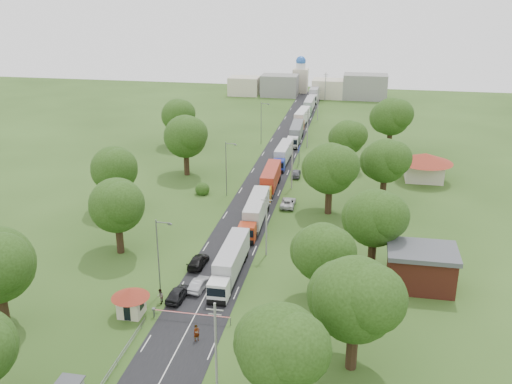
% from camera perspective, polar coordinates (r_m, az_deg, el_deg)
% --- Properties ---
extents(ground, '(260.00, 260.00, 0.00)m').
position_cam_1_polar(ground, '(88.00, -1.74, -4.00)').
color(ground, '#294517').
rests_on(ground, ground).
extents(road, '(8.00, 200.00, 0.04)m').
position_cam_1_polar(road, '(106.18, 0.56, 0.39)').
color(road, black).
rests_on(road, ground).
extents(boom_barrier, '(9.22, 0.35, 1.18)m').
position_cam_1_polar(boom_barrier, '(66.66, -7.60, -11.93)').
color(boom_barrier, slate).
rests_on(boom_barrier, ground).
extents(guard_booth, '(4.40, 4.40, 3.45)m').
position_cam_1_polar(guard_booth, '(67.89, -12.42, -10.36)').
color(guard_booth, beige).
rests_on(guard_booth, ground).
extents(guard_rail, '(0.10, 17.00, 1.70)m').
position_cam_1_polar(guard_rail, '(60.78, -14.00, -17.03)').
color(guard_rail, slate).
rests_on(guard_rail, ground).
extents(info_sign, '(0.12, 3.10, 4.10)m').
position_cam_1_polar(info_sign, '(118.67, 4.33, 4.03)').
color(info_sign, slate).
rests_on(info_sign, ground).
extents(pole_0, '(1.60, 0.24, 9.00)m').
position_cam_1_polar(pole_0, '(54.90, -4.04, -14.87)').
color(pole_0, gray).
rests_on(pole_0, ground).
extents(pole_1, '(1.60, 0.24, 9.00)m').
position_cam_1_polar(pole_1, '(78.86, 1.05, -3.27)').
color(pole_1, gray).
rests_on(pole_1, ground).
extents(pole_2, '(1.60, 0.24, 9.00)m').
position_cam_1_polar(pole_2, '(104.84, 3.63, 2.79)').
color(pole_2, gray).
rests_on(pole_2, ground).
extents(pole_3, '(1.60, 0.24, 9.00)m').
position_cam_1_polar(pole_3, '(131.65, 5.18, 6.41)').
color(pole_3, gray).
rests_on(pole_3, ground).
extents(pole_4, '(1.60, 0.24, 9.00)m').
position_cam_1_polar(pole_4, '(158.87, 6.22, 8.79)').
color(pole_4, gray).
rests_on(pole_4, ground).
extents(pole_5, '(1.60, 0.24, 9.00)m').
position_cam_1_polar(pole_5, '(186.32, 6.96, 10.48)').
color(pole_5, gray).
rests_on(pole_5, ground).
extents(lamp_0, '(2.03, 0.22, 10.00)m').
position_cam_1_polar(lamp_0, '(69.70, -9.65, -6.13)').
color(lamp_0, slate).
rests_on(lamp_0, ground).
extents(lamp_1, '(2.03, 0.22, 10.00)m').
position_cam_1_polar(lamp_1, '(100.79, -2.93, 2.59)').
color(lamp_1, slate).
rests_on(lamp_1, ground).
extents(lamp_2, '(2.03, 0.22, 10.00)m').
position_cam_1_polar(lamp_2, '(133.83, 0.58, 7.10)').
color(lamp_2, slate).
rests_on(lamp_2, ground).
extents(tree_0, '(8.80, 8.80, 11.07)m').
position_cam_1_polar(tree_0, '(50.09, 2.50, -15.17)').
color(tree_0, '#382616').
rests_on(tree_0, ground).
extents(tree_1, '(9.60, 9.60, 12.05)m').
position_cam_1_polar(tree_1, '(56.16, 9.89, -10.42)').
color(tree_1, '#382616').
rests_on(tree_1, ground).
extents(tree_2, '(8.00, 8.00, 10.10)m').
position_cam_1_polar(tree_2, '(67.39, 6.66, -5.94)').
color(tree_2, '#382616').
rests_on(tree_2, ground).
extents(tree_3, '(8.80, 8.80, 11.07)m').
position_cam_1_polar(tree_3, '(76.21, 11.77, -2.51)').
color(tree_3, '#382616').
rests_on(tree_3, ground).
extents(tree_4, '(9.60, 9.60, 12.05)m').
position_cam_1_polar(tree_4, '(92.98, 7.41, 2.39)').
color(tree_4, '#382616').
rests_on(tree_4, ground).
extents(tree_5, '(8.80, 8.80, 11.07)m').
position_cam_1_polar(tree_5, '(100.79, 12.81, 3.09)').
color(tree_5, '#382616').
rests_on(tree_5, ground).
extents(tree_6, '(8.00, 8.00, 10.10)m').
position_cam_1_polar(tree_6, '(117.23, 9.16, 5.45)').
color(tree_6, '#382616').
rests_on(tree_6, ground).
extents(tree_7, '(9.60, 9.60, 12.05)m').
position_cam_1_polar(tree_7, '(131.68, 13.37, 7.36)').
color(tree_7, '#382616').
rests_on(tree_7, ground).
extents(tree_10, '(8.80, 8.80, 11.07)m').
position_cam_1_polar(tree_10, '(81.11, -13.72, -1.25)').
color(tree_10, '#382616').
rests_on(tree_10, ground).
extents(tree_11, '(8.80, 8.80, 11.07)m').
position_cam_1_polar(tree_11, '(96.74, -13.97, 2.27)').
color(tree_11, '#382616').
rests_on(tree_11, ground).
extents(tree_12, '(9.60, 9.60, 12.05)m').
position_cam_1_polar(tree_12, '(112.35, -7.06, 5.56)').
color(tree_12, '#382616').
rests_on(tree_12, ground).
extents(tree_13, '(8.80, 8.80, 11.07)m').
position_cam_1_polar(tree_13, '(133.38, -7.78, 7.61)').
color(tree_13, '#382616').
rests_on(tree_13, ground).
extents(house_brick, '(8.60, 6.60, 5.20)m').
position_cam_1_polar(house_brick, '(74.80, 16.17, -7.25)').
color(house_brick, maroon).
rests_on(house_brick, ground).
extents(house_cream, '(10.08, 10.08, 5.80)m').
position_cam_1_polar(house_cream, '(113.75, 16.56, 2.83)').
color(house_cream, beige).
rests_on(house_cream, ground).
extents(distant_town, '(52.00, 8.00, 8.00)m').
position_cam_1_polar(distant_town, '(191.81, 5.59, 10.45)').
color(distant_town, gray).
rests_on(distant_town, ground).
extents(church, '(5.00, 5.00, 12.30)m').
position_cam_1_polar(church, '(199.81, 4.47, 11.44)').
color(church, beige).
rests_on(church, ground).
extents(truck_0, '(2.54, 14.47, 4.01)m').
position_cam_1_polar(truck_0, '(74.34, -2.60, -7.02)').
color(truck_0, white).
rests_on(truck_0, ground).
extents(truck_1, '(2.96, 14.92, 4.13)m').
position_cam_1_polar(truck_1, '(89.44, -0.07, -2.04)').
color(truck_1, '#A52F12').
rests_on(truck_1, ground).
extents(truck_2, '(2.83, 14.41, 3.99)m').
position_cam_1_polar(truck_2, '(104.26, 1.40, 1.24)').
color(truck_2, orange).
rests_on(truck_2, ground).
extents(truck_3, '(2.63, 13.78, 3.81)m').
position_cam_1_polar(truck_3, '(120.19, 2.73, 3.79)').
color(truck_3, '#192999').
rests_on(truck_3, ground).
extents(truck_4, '(2.94, 14.66, 4.06)m').
position_cam_1_polar(truck_4, '(137.03, 4.03, 5.91)').
color(truck_4, silver).
rests_on(truck_4, ground).
extents(truck_5, '(3.19, 14.43, 3.99)m').
position_cam_1_polar(truck_5, '(152.95, 4.60, 7.41)').
color(truck_5, '#B33C1B').
rests_on(truck_5, ground).
extents(truck_6, '(2.36, 13.77, 3.82)m').
position_cam_1_polar(truck_6, '(169.02, 5.33, 8.61)').
color(truck_6, '#2B733C').
rests_on(truck_6, ground).
extents(truck_7, '(2.90, 15.34, 4.25)m').
position_cam_1_polar(truck_7, '(186.97, 5.90, 9.80)').
color(truck_7, silver).
rests_on(truck_7, ground).
extents(car_lane_front, '(2.29, 4.76, 1.57)m').
position_cam_1_polar(car_lane_front, '(70.67, -7.80, -10.02)').
color(car_lane_front, black).
rests_on(car_lane_front, ground).
extents(car_lane_mid, '(2.00, 4.45, 1.42)m').
position_cam_1_polar(car_lane_mid, '(72.45, -5.68, -9.17)').
color(car_lane_mid, '#9C9DA3').
rests_on(car_lane_mid, ground).
extents(car_lane_rear, '(2.20, 4.99, 1.43)m').
position_cam_1_polar(car_lane_rear, '(77.93, -5.81, -6.91)').
color(car_lane_rear, black).
rests_on(car_lane_rear, ground).
extents(car_verge_near, '(2.46, 5.18, 1.43)m').
position_cam_1_polar(car_verge_near, '(97.48, 3.22, -1.07)').
color(car_verge_near, silver).
rests_on(car_verge_near, ground).
extents(car_verge_far, '(1.99, 4.51, 1.51)m').
position_cam_1_polar(car_verge_far, '(112.39, 4.02, 1.89)').
color(car_verge_far, '#54555B').
rests_on(car_verge_far, ground).
extents(pedestrian_near, '(0.82, 0.80, 1.90)m').
position_cam_1_polar(pedestrian_near, '(63.06, -5.96, -13.87)').
color(pedestrian_near, gray).
rests_on(pedestrian_near, ground).
extents(pedestrian_booth, '(0.88, 1.03, 1.86)m').
position_cam_1_polar(pedestrian_booth, '(70.08, -9.56, -10.27)').
color(pedestrian_booth, gray).
rests_on(pedestrian_booth, ground).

